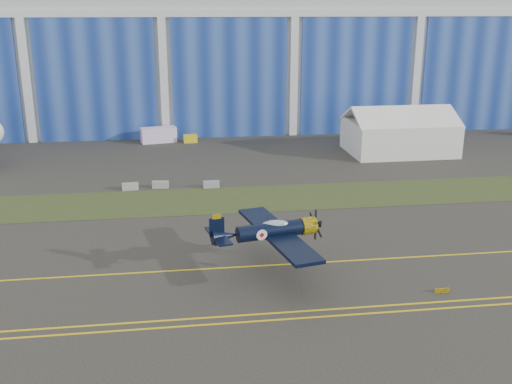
{
  "coord_description": "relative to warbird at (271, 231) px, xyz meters",
  "views": [
    {
      "loc": [
        1.5,
        -52.59,
        21.84
      ],
      "look_at": [
        9.08,
        2.61,
        4.41
      ],
      "focal_mm": 42.0,
      "sensor_mm": 36.0,
      "label": 1
    }
  ],
  "objects": [
    {
      "name": "grass_median",
      "position": [
        -9.08,
        20.39,
        -3.79
      ],
      "size": [
        260.0,
        10.0,
        0.02
      ],
      "primitive_type": "cube",
      "color": "#475128",
      "rests_on": "ground"
    },
    {
      "name": "hangar",
      "position": [
        -9.08,
        78.17,
        11.15
      ],
      "size": [
        220.0,
        45.7,
        30.0
      ],
      "color": "silver",
      "rests_on": "ground"
    },
    {
      "name": "guard_board_right",
      "position": [
        12.92,
        -5.61,
        -3.63
      ],
      "size": [
        1.2,
        0.15,
        0.35
      ],
      "primitive_type": "cube",
      "color": "yellow",
      "rests_on": "ground"
    },
    {
      "name": "edge_line_near",
      "position": [
        -9.08,
        -8.11,
        -3.8
      ],
      "size": [
        80.0,
        0.2,
        0.02
      ],
      "primitive_type": "cube",
      "color": "yellow",
      "rests_on": "ground"
    },
    {
      "name": "tent",
      "position": [
        26.61,
        40.49,
        -0.14
      ],
      "size": [
        15.85,
        11.67,
        7.32
      ],
      "rotation": [
        0.0,
        0.0,
        0.01
      ],
      "color": "white",
      "rests_on": "ground"
    },
    {
      "name": "warbird",
      "position": [
        0.0,
        0.0,
        0.0
      ],
      "size": [
        13.58,
        15.33,
        3.95
      ],
      "rotation": [
        0.0,
        0.0,
        0.21
      ],
      "color": "black",
      "rests_on": "ground"
    },
    {
      "name": "taxiway_centreline",
      "position": [
        -9.08,
        1.39,
        -3.8
      ],
      "size": [
        200.0,
        0.2,
        0.02
      ],
      "primitive_type": "cube",
      "color": "yellow",
      "rests_on": "ground"
    },
    {
      "name": "barrier_c",
      "position": [
        -3.38,
        25.44,
        -3.36
      ],
      "size": [
        2.02,
        0.66,
        0.9
      ],
      "primitive_type": "cube",
      "rotation": [
        0.0,
        0.0,
        0.03
      ],
      "color": "gray",
      "rests_on": "ground"
    },
    {
      "name": "edge_line_far",
      "position": [
        -9.08,
        -7.11,
        -3.8
      ],
      "size": [
        80.0,
        0.2,
        0.02
      ],
      "primitive_type": "cube",
      "color": "yellow",
      "rests_on": "ground"
    },
    {
      "name": "ground",
      "position": [
        -9.08,
        6.39,
        -3.81
      ],
      "size": [
        260.0,
        260.0,
        0.0
      ],
      "primitive_type": "plane",
      "color": "#35342E",
      "rests_on": "ground"
    },
    {
      "name": "barrier_b",
      "position": [
        -9.68,
        26.2,
        -3.36
      ],
      "size": [
        2.06,
        0.85,
        0.9
      ],
      "primitive_type": "cube",
      "rotation": [
        0.0,
        0.0,
        -0.13
      ],
      "color": "#969A8E",
      "rests_on": "ground"
    },
    {
      "name": "tug",
      "position": [
        -5.13,
        51.89,
        -3.16
      ],
      "size": [
        2.3,
        1.53,
        1.29
      ],
      "primitive_type": "cube",
      "rotation": [
        0.0,
        0.0,
        0.07
      ],
      "color": "yellow",
      "rests_on": "ground"
    },
    {
      "name": "barrier_a",
      "position": [
        -13.36,
        25.89,
        -3.36
      ],
      "size": [
        2.06,
        0.84,
        0.9
      ],
      "primitive_type": "cube",
      "rotation": [
        0.0,
        0.0,
        0.12
      ],
      "color": "#959A92",
      "rests_on": "ground"
    },
    {
      "name": "shipping_container",
      "position": [
        -10.34,
        52.77,
        -2.56
      ],
      "size": [
        6.08,
        3.42,
        2.49
      ],
      "primitive_type": "cube",
      "rotation": [
        0.0,
        0.0,
        0.21
      ],
      "color": "#E9CBFA",
      "rests_on": "ground"
    }
  ]
}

